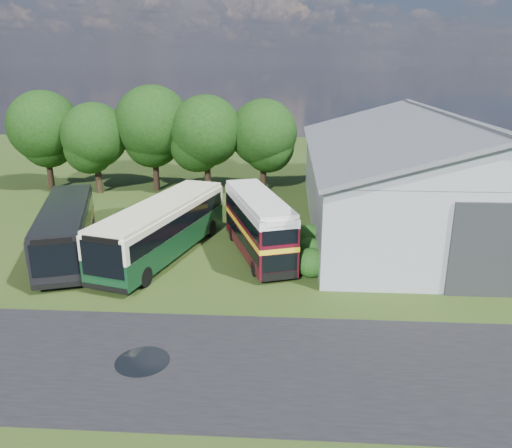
# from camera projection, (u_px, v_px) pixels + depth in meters

# --- Properties ---
(ground) EXTENTS (120.00, 120.00, 0.00)m
(ground) POSITION_uv_depth(u_px,v_px,m) (193.00, 325.00, 22.83)
(ground) COLOR #263D13
(ground) RESTS_ON ground
(asphalt_road) EXTENTS (60.00, 8.00, 0.02)m
(asphalt_road) POSITION_uv_depth(u_px,v_px,m) (254.00, 366.00, 19.80)
(asphalt_road) COLOR black
(asphalt_road) RESTS_ON ground
(puddle) EXTENTS (2.20, 2.20, 0.01)m
(puddle) POSITION_uv_depth(u_px,v_px,m) (143.00, 362.00, 20.08)
(puddle) COLOR black
(puddle) RESTS_ON ground
(storage_shed) EXTENTS (18.80, 24.80, 8.15)m
(storage_shed) POSITION_uv_depth(u_px,v_px,m) (438.00, 169.00, 35.79)
(storage_shed) COLOR gray
(storage_shed) RESTS_ON ground
(tree_left_a) EXTENTS (6.46, 6.46, 9.12)m
(tree_left_a) POSITION_uv_depth(u_px,v_px,m) (44.00, 126.00, 45.33)
(tree_left_a) COLOR black
(tree_left_a) RESTS_ON ground
(tree_left_b) EXTENTS (5.78, 5.78, 8.16)m
(tree_left_b) POSITION_uv_depth(u_px,v_px,m) (94.00, 135.00, 44.28)
(tree_left_b) COLOR black
(tree_left_b) RESTS_ON ground
(tree_mid) EXTENTS (6.80, 6.80, 9.60)m
(tree_mid) POSITION_uv_depth(u_px,v_px,m) (153.00, 123.00, 44.92)
(tree_mid) COLOR black
(tree_mid) RESTS_ON ground
(tree_right_a) EXTENTS (6.26, 6.26, 8.83)m
(tree_right_a) POSITION_uv_depth(u_px,v_px,m) (206.00, 131.00, 43.82)
(tree_right_a) COLOR black
(tree_right_a) RESTS_ON ground
(tree_right_b) EXTENTS (5.98, 5.98, 8.45)m
(tree_right_b) POSITION_uv_depth(u_px,v_px,m) (264.00, 133.00, 44.36)
(tree_right_b) COLOR black
(tree_right_b) RESTS_ON ground
(shrub_front) EXTENTS (1.70, 1.70, 1.70)m
(shrub_front) POSITION_uv_depth(u_px,v_px,m) (310.00, 275.00, 28.18)
(shrub_front) COLOR #194714
(shrub_front) RESTS_ON ground
(shrub_mid) EXTENTS (1.60, 1.60, 1.60)m
(shrub_mid) POSITION_uv_depth(u_px,v_px,m) (309.00, 262.00, 30.08)
(shrub_mid) COLOR #194714
(shrub_mid) RESTS_ON ground
(shrub_back) EXTENTS (1.80, 1.80, 1.80)m
(shrub_back) POSITION_uv_depth(u_px,v_px,m) (308.00, 250.00, 31.98)
(shrub_back) COLOR #194714
(shrub_back) RESTS_ON ground
(bus_green_single) EXTENTS (6.01, 12.62, 3.39)m
(bus_green_single) POSITION_uv_depth(u_px,v_px,m) (163.00, 228.00, 30.52)
(bus_green_single) COLOR black
(bus_green_single) RESTS_ON ground
(bus_maroon_double) EXTENTS (4.98, 9.22, 3.85)m
(bus_maroon_double) POSITION_uv_depth(u_px,v_px,m) (258.00, 226.00, 30.53)
(bus_maroon_double) COLOR black
(bus_maroon_double) RESTS_ON ground
(bus_dark_single) EXTENTS (6.05, 11.73, 3.16)m
(bus_dark_single) POSITION_uv_depth(u_px,v_px,m) (66.00, 229.00, 30.67)
(bus_dark_single) COLOR black
(bus_dark_single) RESTS_ON ground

